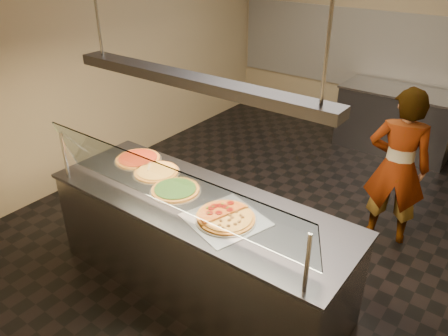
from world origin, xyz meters
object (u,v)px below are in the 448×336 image
Objects in this scene: half_pizza_sausage at (237,222)px; pizza_cheese at (157,171)px; half_pizza_pepperoni at (215,211)px; worker at (397,167)px; pizza_tomato at (138,159)px; sneeze_guard at (167,187)px; heat_lamp_housing at (193,81)px; serving_counter at (199,245)px; pizza_spinach at (176,189)px; perforated_tray at (226,219)px; prep_table at (396,120)px; pizza_spatula at (153,169)px.

half_pizza_sausage reaches higher than pizza_cheese.
pizza_cheese is at bearing 165.74° from half_pizza_pepperoni.
pizza_tomato is at bearing 23.07° from worker.
heat_lamp_housing is at bearing 90.00° from sneeze_guard.
serving_counter is 0.54m from pizza_spinach.
pizza_tomato is (-1.30, 0.30, 0.01)m from perforated_tray.
pizza_spinach is (-0.60, 0.09, 0.01)m from perforated_tray.
heat_lamp_housing is (-0.24, 0.08, 0.99)m from half_pizza_pepperoni.
pizza_spinach reaches higher than prep_table.
serving_counter is 4.01m from prep_table.
sneeze_guard is 2.42m from worker.
heat_lamp_housing is (-0.46, 0.08, 0.99)m from half_pizza_sausage.
pizza_tomato is at bearing -110.26° from prep_table.
prep_table is (1.10, 3.85, -0.49)m from pizza_spatula.
half_pizza_pepperoni is at bearing 50.87° from worker.
heat_lamp_housing is at bearing -11.52° from pizza_spatula.
pizza_tomato is (-0.69, 0.21, -0.00)m from pizza_spinach.
half_pizza_pepperoni is at bearing -9.68° from pizza_spinach.
perforated_tray is 4.09m from prep_table.
serving_counter is 9.90× the size of pizza_spatula.
heat_lamp_housing is at bearing 43.92° from worker.
half_pizza_pepperoni is at bearing -17.66° from heat_lamp_housing.
pizza_spatula is at bearing 162.59° from pizza_spinach.
prep_table is 0.97× the size of worker.
half_pizza_pepperoni is (0.24, -0.08, 0.50)m from serving_counter.
perforated_tray is 2.01m from worker.
serving_counter is at bearing -96.42° from prep_table.
serving_counter is 2.13m from worker.
serving_counter is 0.68m from half_pizza_sausage.
serving_counter is 6.17× the size of pizza_spinach.
pizza_spinach is 1.60× the size of pizza_spatula.
sneeze_guard is 4.98× the size of half_pizza_sausage.
pizza_tomato is (-0.94, 0.22, 0.48)m from serving_counter.
pizza_spinach is 0.73m from pizza_tomato.
pizza_tomato is at bearing 167.95° from half_pizza_sausage.
half_pizza_pepperoni is at bearing 47.47° from sneeze_guard.
perforated_tray is 1.38× the size of half_pizza_pepperoni.
half_pizza_pepperoni is 1.22m from pizza_tomato.
half_pizza_sausage reaches higher than serving_counter.
pizza_spatula reaches higher than pizza_spinach.
sneeze_guard is 5.74× the size of pizza_cheese.
pizza_tomato is 0.27× the size of worker.
pizza_tomato is 1.39m from heat_lamp_housing.
perforated_tray is 1.59× the size of pizza_cheese.
pizza_tomato is 0.28× the size of prep_table.
perforated_tray is at bearing -12.78° from pizza_cheese.
half_pizza_pepperoni is at bearing 179.02° from half_pizza_sausage.
serving_counter is at bearing -1.47° from pizza_spinach.
heat_lamp_housing is at bearing -1.47° from pizza_spinach.
prep_table is at bearing 69.74° from pizza_tomato.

